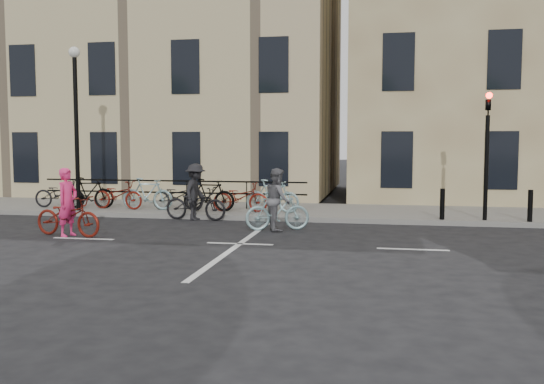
% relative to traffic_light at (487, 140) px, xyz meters
% --- Properties ---
extents(ground, '(120.00, 120.00, 0.00)m').
position_rel_traffic_light_xyz_m(ground, '(-6.20, -4.34, -2.45)').
color(ground, black).
rests_on(ground, ground).
extents(sidewalk, '(46.00, 4.00, 0.15)m').
position_rel_traffic_light_xyz_m(sidewalk, '(-10.20, 1.66, -2.38)').
color(sidewalk, slate).
rests_on(sidewalk, ground).
extents(building_east, '(14.00, 10.00, 12.00)m').
position_rel_traffic_light_xyz_m(building_east, '(2.80, 8.66, 3.70)').
color(building_east, '#9F8B60').
rests_on(building_east, sidewalk).
extents(building_west, '(20.00, 10.00, 10.00)m').
position_rel_traffic_light_xyz_m(building_west, '(-15.20, 8.66, 2.70)').
color(building_west, tan).
rests_on(building_west, sidewalk).
extents(traffic_light, '(0.18, 0.30, 3.90)m').
position_rel_traffic_light_xyz_m(traffic_light, '(0.00, 0.00, 0.00)').
color(traffic_light, black).
rests_on(traffic_light, sidewalk).
extents(lamp_post, '(0.36, 0.36, 5.28)m').
position_rel_traffic_light_xyz_m(lamp_post, '(-12.70, 0.06, 1.04)').
color(lamp_post, black).
rests_on(lamp_post, sidewalk).
extents(bollard_east, '(0.14, 0.14, 0.90)m').
position_rel_traffic_light_xyz_m(bollard_east, '(-1.20, -0.09, -1.85)').
color(bollard_east, black).
rests_on(bollard_east, sidewalk).
extents(bollard_west, '(0.14, 0.14, 0.90)m').
position_rel_traffic_light_xyz_m(bollard_west, '(1.20, -0.09, -1.85)').
color(bollard_west, black).
rests_on(bollard_west, sidewalk).
extents(parked_bikes, '(9.35, 1.23, 1.05)m').
position_rel_traffic_light_xyz_m(parked_bikes, '(-10.07, 0.70, -1.81)').
color(parked_bikes, black).
rests_on(parked_bikes, sidewalk).
extents(cyclist_pink, '(2.06, 1.06, 1.75)m').
position_rel_traffic_light_xyz_m(cyclist_pink, '(-10.78, -4.03, -1.85)').
color(cyclist_pink, maroon).
rests_on(cyclist_pink, ground).
extents(cyclist_grey, '(1.82, 1.05, 1.70)m').
position_rel_traffic_light_xyz_m(cyclist_grey, '(-5.70, -2.07, -1.77)').
color(cyclist_grey, '#87AEB1').
rests_on(cyclist_grey, ground).
extents(cyclist_dark, '(2.00, 1.18, 1.74)m').
position_rel_traffic_light_xyz_m(cyclist_dark, '(-8.54, -0.44, -1.77)').
color(cyclist_dark, black).
rests_on(cyclist_dark, ground).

